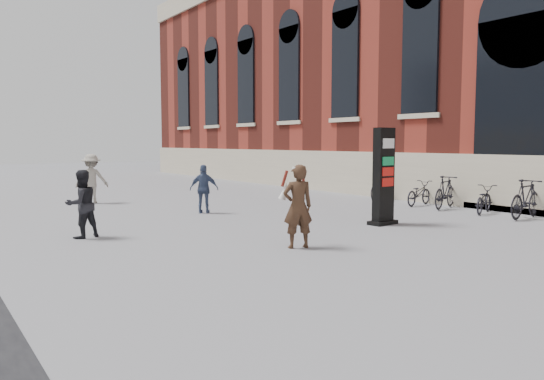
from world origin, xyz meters
TOP-DOWN VIEW (x-y plane):
  - ground at (0.00, 0.00)m, footprint 100.00×100.00m
  - station at (15.48, 6.00)m, footprint 12.15×44.50m
  - info_pylon at (4.39, 0.83)m, footprint 0.86×0.50m
  - woman at (0.60, -0.40)m, footprint 0.79×0.75m
  - pedestrian_a at (-2.78, 3.29)m, footprint 0.89×0.77m
  - pedestrian_b at (-0.58, 10.32)m, footprint 1.31×1.07m
  - pedestrian_c at (1.49, 5.55)m, footprint 0.94×0.80m
  - bike_3 at (8.60, -0.70)m, footprint 1.97×0.79m
  - bike_4 at (8.60, 0.65)m, footprint 1.74×1.13m
  - bike_5 at (8.60, 2.08)m, footprint 1.91×1.08m
  - bike_6 at (8.60, 3.18)m, footprint 1.71×0.94m
  - bike_7 at (8.60, 5.06)m, footprint 1.73×1.10m

SIDE VIEW (x-z plane):
  - ground at x=0.00m, z-range 0.00..0.00m
  - bike_6 at x=8.60m, z-range 0.00..0.85m
  - bike_4 at x=8.60m, z-range 0.00..0.86m
  - bike_7 at x=8.60m, z-range 0.00..1.01m
  - bike_5 at x=8.60m, z-range 0.00..1.10m
  - bike_3 at x=8.60m, z-range 0.00..1.15m
  - pedestrian_c at x=1.49m, z-range 0.00..1.50m
  - pedestrian_a at x=-2.78m, z-range 0.00..1.56m
  - pedestrian_b at x=-0.58m, z-range 0.00..1.76m
  - woman at x=0.60m, z-range 0.02..1.76m
  - info_pylon at x=4.39m, z-range 0.00..2.57m
  - station at x=15.48m, z-range -1.49..17.66m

